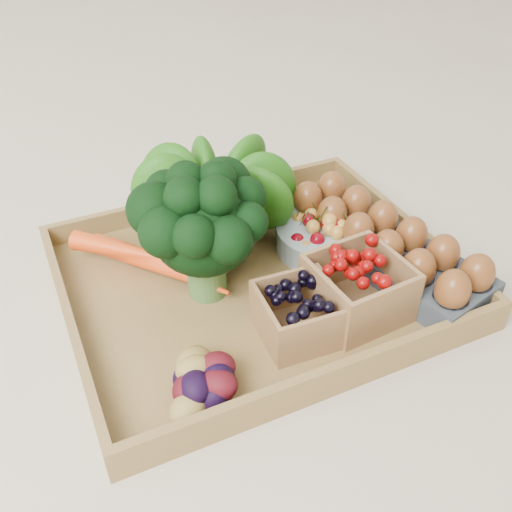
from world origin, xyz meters
name	(u,v)px	position (x,y,z in m)	size (l,w,h in m)	color
ground	(256,287)	(0.00, 0.00, 0.00)	(4.00, 4.00, 0.00)	beige
tray	(256,284)	(0.00, 0.00, 0.01)	(0.55, 0.45, 0.01)	olive
carrots	(150,261)	(-0.14, 0.08, 0.04)	(0.21, 0.15, 0.05)	#F24511
lettuce	(214,189)	(-0.01, 0.14, 0.10)	(0.17, 0.17, 0.17)	#0F470B
broccoli	(205,252)	(-0.07, 0.01, 0.09)	(0.19, 0.19, 0.15)	black
cherry_bowl	(324,238)	(0.13, 0.03, 0.03)	(0.15, 0.15, 0.04)	#8C9EA5
egg_carton	(382,252)	(0.19, -0.04, 0.03)	(0.12, 0.34, 0.04)	#383F48
potatoes	(206,376)	(-0.14, -0.17, 0.05)	(0.12, 0.12, 0.07)	#3C090F
punnet_blackberry	(299,314)	(0.00, -0.12, 0.05)	(0.10, 0.10, 0.07)	black
punnet_raspberry	(358,288)	(0.10, -0.12, 0.06)	(0.12, 0.12, 0.08)	#6F0604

